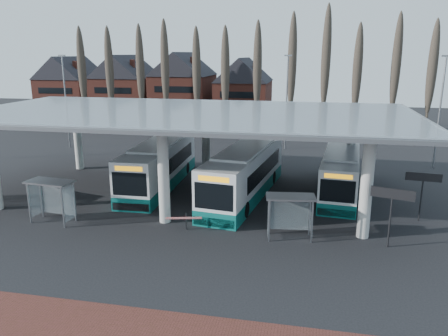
% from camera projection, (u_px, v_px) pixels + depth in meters
% --- Properties ---
extents(ground, '(140.00, 140.00, 0.00)m').
position_uv_depth(ground, '(151.00, 237.00, 25.26)').
color(ground, black).
rests_on(ground, ground).
extents(station_canopy, '(32.00, 16.00, 6.34)m').
position_uv_depth(station_canopy, '(187.00, 120.00, 31.40)').
color(station_canopy, silver).
rests_on(station_canopy, ground).
extents(poplar_row, '(45.10, 1.10, 14.50)m').
position_uv_depth(poplar_row, '(243.00, 66.00, 54.31)').
color(poplar_row, '#473D33').
rests_on(poplar_row, ground).
extents(townhouse_row, '(36.80, 10.30, 12.25)m').
position_uv_depth(townhouse_row, '(154.00, 82.00, 68.48)').
color(townhouse_row, maroon).
rests_on(townhouse_row, ground).
extents(lamp_post_a, '(0.80, 0.16, 10.17)m').
position_uv_depth(lamp_post_a, '(66.00, 100.00, 48.21)').
color(lamp_post_a, slate).
rests_on(lamp_post_a, ground).
extents(lamp_post_b, '(0.80, 0.16, 10.17)m').
position_uv_depth(lamp_post_b, '(287.00, 101.00, 47.40)').
color(lamp_post_b, slate).
rests_on(lamp_post_b, ground).
extents(lamp_post_c, '(0.80, 0.16, 10.17)m').
position_uv_depth(lamp_post_c, '(440.00, 111.00, 39.04)').
color(lamp_post_c, slate).
rests_on(lamp_post_c, ground).
extents(bus_1, '(3.12, 12.86, 3.55)m').
position_uv_depth(bus_1, '(160.00, 165.00, 34.95)').
color(bus_1, silver).
rests_on(bus_1, ground).
extents(bus_2, '(4.52, 13.45, 3.67)m').
position_uv_depth(bus_2, '(245.00, 173.00, 32.20)').
color(bus_2, silver).
rests_on(bus_2, ground).
extents(bus_3, '(3.60, 11.96, 3.27)m').
position_uv_depth(bus_3, '(341.00, 172.00, 33.36)').
color(bus_3, silver).
rests_on(bus_3, ground).
extents(shelter_1, '(3.04, 1.75, 2.69)m').
position_uv_depth(shelter_1, '(52.00, 192.00, 27.22)').
color(shelter_1, gray).
rests_on(shelter_1, ground).
extents(shelter_2, '(2.91, 1.71, 2.56)m').
position_uv_depth(shelter_2, '(290.00, 207.00, 24.81)').
color(shelter_2, gray).
rests_on(shelter_2, ground).
extents(info_sign_0, '(2.20, 0.76, 3.36)m').
position_uv_depth(info_sign_0, '(392.00, 198.00, 23.29)').
color(info_sign_0, black).
rests_on(info_sign_0, ground).
extents(info_sign_1, '(2.12, 0.32, 3.16)m').
position_uv_depth(info_sign_1, '(423.00, 181.00, 27.12)').
color(info_sign_1, black).
rests_on(info_sign_1, ground).
extents(barrier, '(2.11, 0.82, 1.07)m').
position_uv_depth(barrier, '(184.00, 219.00, 25.81)').
color(barrier, black).
rests_on(barrier, ground).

